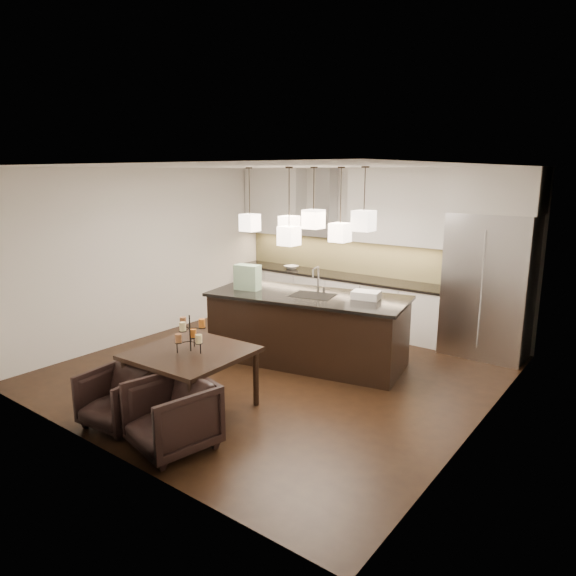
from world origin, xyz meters
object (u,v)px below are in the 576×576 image
Objects in this scene: armchair_right at (172,415)px; refrigerator at (489,286)px; island_body at (308,330)px; dining_table at (192,381)px; armchair_left at (118,398)px.

refrigerator is at bearing 82.48° from armchair_right.
armchair_right is at bearing -95.21° from island_body.
dining_table is (-0.16, -2.12, -0.12)m from island_body.
island_body is at bearing 108.48° from armchair_right.
armchair_right is at bearing -58.38° from dining_table.
armchair_right is at bearing -3.55° from armchair_left.
refrigerator reaches higher than armchair_left.
armchair_right is (0.32, -2.83, -0.13)m from island_body.
dining_table is at bearing 56.99° from armchair_left.
refrigerator is 5.40m from armchair_left.
armchair_right reaches higher than armchair_left.
island_body reaches higher than armchair_left.
armchair_left is (-0.54, -2.86, -0.17)m from island_body.
dining_table is 1.78× the size of armchair_left.
refrigerator is 5.02m from armchair_right.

